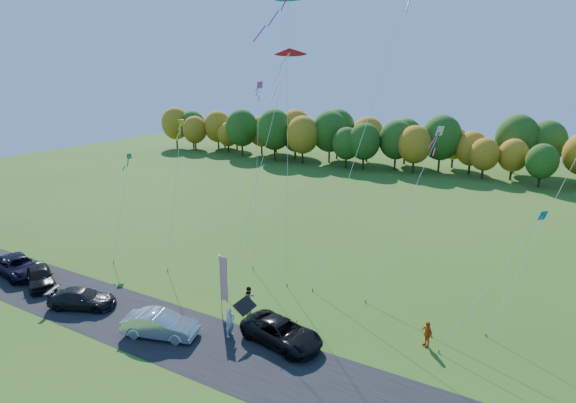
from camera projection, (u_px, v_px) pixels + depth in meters
The scene contains 21 objects.
ground at pixel (246, 318), 31.47m from camera, with size 160.00×160.00×0.00m, color #2B5215.
asphalt_strip at pixel (210, 347), 28.10m from camera, with size 90.00×6.00×0.01m, color black.
tree_line at pixel (426, 173), 77.68m from camera, with size 116.00×12.00×10.00m, color #1E4711, non-canonical shape.
black_suv at pixel (282, 332), 28.30m from camera, with size 2.55×5.53×1.54m, color black.
silver_sedan at pixel (160, 324), 29.11m from camera, with size 1.72×4.94×1.63m, color silver.
dark_truck_a at pixel (82, 298), 32.72m from camera, with size 1.97×4.84×1.40m, color black.
dark_truck_b at pixel (40, 276), 36.08m from camera, with size 1.89×4.69×1.60m, color black.
dark_suv_west at pixel (18, 266), 38.01m from camera, with size 2.67×5.78×1.61m, color black.
person_tailgate_a at pixel (230, 322), 29.03m from camera, with size 0.71×0.47×1.96m, color silver.
person_tailgate_b at pixel (249, 298), 32.32m from camera, with size 0.87×0.68×1.79m, color gray.
person_east at pixel (427, 334), 28.00m from camera, with size 0.99×0.41×1.68m, color #CF5213.
feather_flag at pixel (223, 278), 31.39m from camera, with size 0.58×0.11×4.42m.
kite_delta_blue at pixel (287, 129), 37.83m from camera, with size 6.43×10.03×24.96m.
kite_parafoil_orange at pixel (365, 128), 35.62m from camera, with size 5.70×11.28×24.99m.
kite_delta_red at pixel (264, 151), 35.00m from camera, with size 2.66×9.79×19.70m.
kite_parafoil_rainbow at pixel (564, 183), 27.55m from camera, with size 7.65×6.39×20.32m.
kite_diamond_yellow at pixel (175, 193), 40.55m from camera, with size 3.54×6.72×12.68m.
kite_diamond_green at pixel (122, 206), 42.59m from camera, with size 3.74×6.27×9.23m.
kite_diamond_white at pixel (403, 214), 33.95m from camera, with size 3.66×7.24×12.99m.
kite_diamond_pink at pixel (257, 171), 41.32m from camera, with size 4.47×8.26×16.16m.
kite_diamond_blue_low at pixel (490, 285), 26.71m from camera, with size 4.96×3.94×9.16m.
Camera 1 is at (16.22, -23.07, 16.43)m, focal length 28.00 mm.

